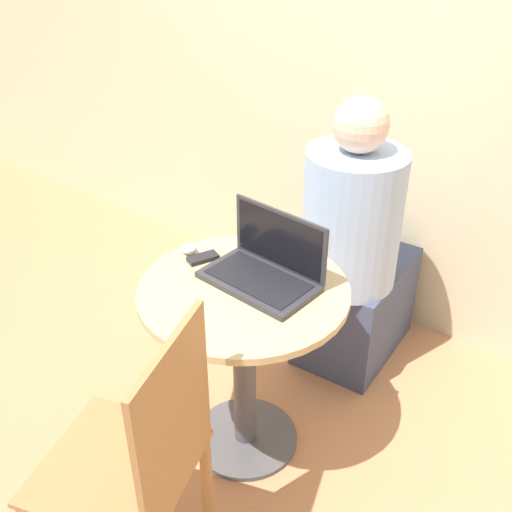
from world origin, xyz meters
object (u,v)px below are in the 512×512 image
laptop (265,267)px  chair_empty (140,467)px  cell_phone (203,258)px  person_seated (354,262)px

laptop → chair_empty: 0.72m
chair_empty → laptop: bearing=95.7°
laptop → cell_phone: (-0.24, -0.03, -0.04)m
laptop → cell_phone: 0.25m
chair_empty → cell_phone: bearing=116.2°
cell_phone → chair_empty: size_ratio=0.13×
chair_empty → person_seated: bearing=91.6°
laptop → person_seated: (0.03, 0.58, -0.26)m
cell_phone → chair_empty: bearing=-63.8°
cell_phone → chair_empty: chair_empty is taller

